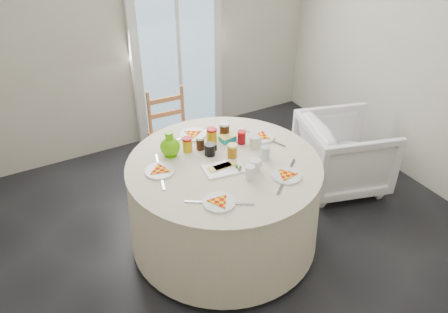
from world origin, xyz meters
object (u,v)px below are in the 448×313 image
table (224,203)px  armchair (344,149)px  green_pitcher (170,141)px  wooden_chair (173,133)px

table → armchair: 1.33m
green_pitcher → armchair: bearing=14.9°
table → wooden_chair: size_ratio=1.70×
table → green_pitcher: (-0.30, 0.28, 0.49)m
armchair → green_pitcher: green_pitcher is taller
table → green_pitcher: green_pitcher is taller
wooden_chair → green_pitcher: size_ratio=4.52×
green_pitcher → table: bearing=-23.0°
wooden_chair → armchair: 1.59m
table → wooden_chair: bearing=88.6°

